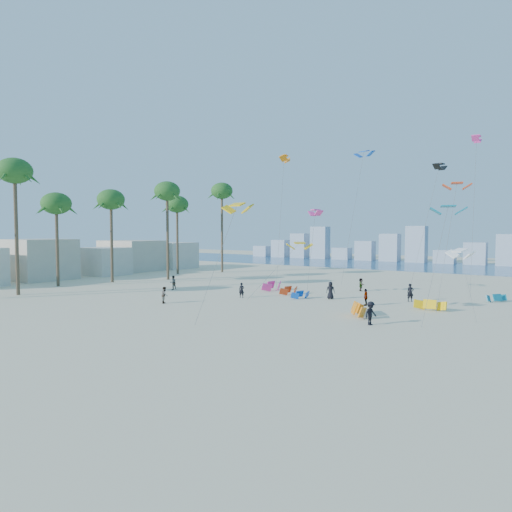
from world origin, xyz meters
The scene contains 10 objects.
ground centered at (0.00, 0.00, 0.00)m, with size 220.00×220.00×0.00m, color beige.
ocean centered at (0.00, 72.00, 0.01)m, with size 220.00×220.00×0.00m, color navy.
kitesurfer_near centered at (1.84, 14.94, 0.82)m, with size 0.60×0.39×1.63m, color black.
kitesurfer_mid centered at (-2.17, 7.60, 0.82)m, with size 0.80×0.62×1.64m, color gray.
kitesurfers_far centered at (10.19, 17.89, 0.87)m, with size 28.34×19.38×1.85m.
grounded_kites centered at (11.44, 18.71, 0.47)m, with size 25.56×18.34×1.05m.
flying_kites centered at (13.16, 23.34, 12.01)m, with size 25.58×34.45×18.58m.
palm_row centered at (-21.07, 16.18, 11.89)m, with size 9.46×44.80×15.65m.
beachfront_buildings centered at (-33.69, 20.82, 2.67)m, with size 11.50×43.00×6.00m.
distant_skyline centered at (-1.19, 82.00, 3.09)m, with size 85.00×3.00×8.40m.
Camera 1 is at (30.69, -22.73, 7.14)m, focal length 31.11 mm.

